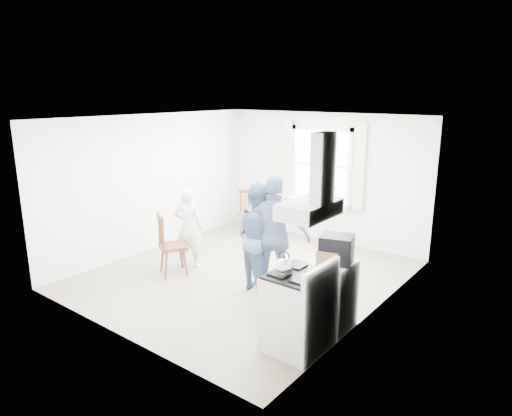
{
  "coord_description": "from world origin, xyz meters",
  "views": [
    {
      "loc": [
        4.53,
        -5.56,
        3.0
      ],
      "look_at": [
        0.07,
        0.2,
        1.13
      ],
      "focal_mm": 32.0,
      "sensor_mm": 36.0,
      "label": 1
    }
  ],
  "objects": [
    {
      "name": "room_shell",
      "position": [
        0.0,
        0.0,
        1.3
      ],
      "size": [
        4.62,
        5.12,
        2.64
      ],
      "color": "gray",
      "rests_on": "ground"
    },
    {
      "name": "window_assembly",
      "position": [
        0.0,
        2.45,
        1.46
      ],
      "size": [
        1.88,
        0.24,
        1.7
      ],
      "color": "white",
      "rests_on": "room_shell"
    },
    {
      "name": "potted_plant",
      "position": [
        0.31,
        2.36,
        1.03
      ],
      "size": [
        0.22,
        0.22,
        0.35
      ],
      "primitive_type": "imported",
      "rotation": [
        0.0,
        0.0,
        0.11
      ],
      "color": "#306C35",
      "rests_on": "window_assembly"
    },
    {
      "name": "person_left",
      "position": [
        -1.02,
        -0.29,
        0.72
      ],
      "size": [
        0.67,
        0.67,
        1.43
      ],
      "primitive_type": "imported",
      "rotation": [
        0.0,
        0.0,
        3.5
      ],
      "color": "silver",
      "rests_on": "ground"
    },
    {
      "name": "gas_stove",
      "position": [
        1.91,
        -1.35,
        0.48
      ],
      "size": [
        0.68,
        0.76,
        1.12
      ],
      "color": "silver",
      "rests_on": "ground"
    },
    {
      "name": "stereo_stack",
      "position": [
        2.01,
        -0.65,
        1.08
      ],
      "size": [
        0.48,
        0.45,
        0.35
      ],
      "color": "black",
      "rests_on": "low_cabinet"
    },
    {
      "name": "cardboard_box",
      "position": [
        1.96,
        -0.76,
        0.99
      ],
      "size": [
        0.33,
        0.28,
        0.18
      ],
      "primitive_type": "cube",
      "rotation": [
        0.0,
        0.0,
        0.35
      ],
      "color": "tan",
      "rests_on": "low_cabinet"
    },
    {
      "name": "low_cabinet",
      "position": [
        1.98,
        -0.65,
        0.45
      ],
      "size": [
        0.5,
        0.55,
        0.9
      ],
      "primitive_type": "cube",
      "color": "silver",
      "rests_on": "ground"
    },
    {
      "name": "shelf_unit",
      "position": [
        -1.4,
        2.33,
        0.4
      ],
      "size": [
        0.4,
        0.3,
        0.8
      ],
      "primitive_type": "cube",
      "color": "slate",
      "rests_on": "ground"
    },
    {
      "name": "windsor_chair_b",
      "position": [
        -1.05,
        -0.8,
        0.65
      ],
      "size": [
        0.61,
        0.61,
        1.07
      ],
      "color": "#4F2A19",
      "rests_on": "ground"
    },
    {
      "name": "person_right",
      "position": [
        0.8,
        -0.28,
        0.91
      ],
      "size": [
        1.35,
        1.35,
        1.82
      ],
      "primitive_type": "imported",
      "rotation": [
        0.0,
        0.0,
        3.47
      ],
      "color": "navy",
      "rests_on": "ground"
    },
    {
      "name": "range_hood",
      "position": [
        2.07,
        -1.35,
        1.9
      ],
      "size": [
        0.45,
        0.76,
        0.94
      ],
      "color": "silver",
      "rests_on": "room_shell"
    },
    {
      "name": "kettle",
      "position": [
        1.8,
        -1.5,
        1.05
      ],
      "size": [
        0.21,
        0.21,
        0.3
      ],
      "color": "silver",
      "rests_on": "gas_stove"
    },
    {
      "name": "person_mid",
      "position": [
        0.52,
        -0.29,
        0.85
      ],
      "size": [
        1.07,
        1.07,
        1.69
      ],
      "primitive_type": "imported",
      "rotation": [
        0.0,
        0.0,
        2.76
      ],
      "color": "slate",
      "rests_on": "ground"
    },
    {
      "name": "windsor_chair_a",
      "position": [
        -1.3,
        1.75,
        0.62
      ],
      "size": [
        0.54,
        0.54,
        1.01
      ],
      "color": "#4F2A19",
      "rests_on": "ground"
    }
  ]
}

